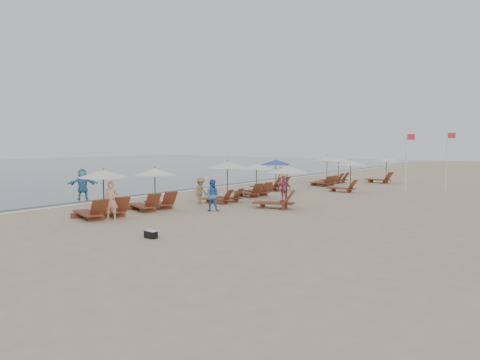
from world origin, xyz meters
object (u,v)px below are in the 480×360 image
Objects in this scene: lounger_station_0 at (100,195)px; beachgoer_far_a at (284,189)px; inland_station_0 at (280,184)px; lounger_station_6 at (336,171)px; beachgoer_near at (111,201)px; lounger_station_4 at (272,176)px; beachgoer_mid_a at (212,195)px; lounger_station_3 at (253,180)px; lounger_station_1 at (151,191)px; lounger_station_5 at (325,170)px; lounger_station_2 at (225,180)px; beachgoer_mid_b at (201,191)px; inland_station_2 at (382,168)px; duffel_bag at (151,234)px; inland_station_1 at (347,172)px; beachgoer_far_b at (281,179)px; waterline_walker at (83,184)px; flag_pole_near at (407,158)px.

lounger_station_0 is 1.75× the size of beachgoer_far_a.
lounger_station_6 is at bearing 104.27° from inland_station_0.
beachgoer_near reaches higher than beachgoer_far_a.
lounger_station_6 is (1.02, 23.26, 0.04)m from lounger_station_0.
beachgoer_far_a is (4.06, -5.25, -0.26)m from lounger_station_4.
lounger_station_3 is at bearing -102.56° from beachgoer_mid_a.
lounger_station_1 is 17.42m from lounger_station_5.
lounger_station_0 is 1.06× the size of lounger_station_2.
beachgoer_mid_b is (-0.75, -1.25, -0.58)m from lounger_station_2.
lounger_station_2 is 0.90× the size of inland_station_2.
lounger_station_2 is at bearing 79.83° from lounger_station_0.
duffel_bag is (1.25, -11.41, -0.63)m from beachgoer_far_a.
lounger_station_0 reaches higher than beachgoer_near.
beachgoer_far_b is (-3.93, -2.27, -0.53)m from inland_station_1.
lounger_station_3 is at bearing -9.28° from beachgoer_mid_b.
waterline_walker is at bearing 176.51° from lounger_station_1.
lounger_station_6 is at bearing -7.86° from beachgoer_mid_b.
lounger_station_1 is at bearing -89.15° from lounger_station_4.
lounger_station_6 reaches higher than beachgoer_far_a.
inland_station_0 is at bearing -128.67° from beachgoer_far_b.
duffel_bag is at bearing -43.01° from lounger_station_1.
lounger_station_5 is at bearing -9.41° from beachgoer_mid_b.
lounger_station_0 is at bearing 134.66° from beachgoer_near.
beachgoer_near is at bearing -74.26° from lounger_station_1.
lounger_station_0 is 1.58× the size of beachgoer_near.
lounger_station_4 is 1.62× the size of beachgoer_near.
lounger_station_5 is (-0.00, 12.97, -0.04)m from lounger_station_2.
lounger_station_5 reaches higher than beachgoer_mid_a.
lounger_station_3 is 0.98× the size of inland_station_1.
inland_station_2 is at bearing 61.12° from lounger_station_5.
lounger_station_4 is 5.16× the size of duffel_bag.
lounger_station_1 reaches higher than beachgoer_mid_b.
lounger_station_0 is at bearing -92.52° from lounger_station_6.
flag_pole_near is at bearing 52.20° from lounger_station_3.
flag_pole_near is at bearing 62.75° from lounger_station_2.
beachgoer_far_a is (3.08, -1.36, -0.25)m from lounger_station_3.
lounger_station_6 is 13.86m from beachgoer_far_a.
beachgoer_mid_a is 16.34m from flag_pole_near.
flag_pole_near reaches higher than beachgoer_mid_a.
lounger_station_4 is (-1.49, 7.47, -0.29)m from lounger_station_2.
lounger_station_6 reaches higher than inland_station_1.
beachgoer_mid_b is (0.75, -8.72, -0.30)m from lounger_station_4.
lounger_station_3 is 1.52× the size of beachgoer_far_b.
lounger_station_1 is at bearing -162.66° from beachgoer_far_b.
beachgoer_mid_a is at bearing -129.87° from inland_station_0.
inland_station_0 is (4.22, -3.67, 0.26)m from lounger_station_3.
lounger_station_3 is at bearing -90.88° from lounger_station_6.
beachgoer_mid_a is (1.40, -2.86, -0.53)m from lounger_station_2.
lounger_station_5 is 0.88× the size of inland_station_2.
duffel_bag is (4.44, -16.44, -0.71)m from beachgoer_far_b.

